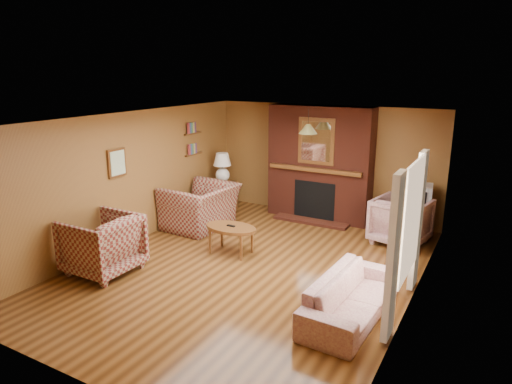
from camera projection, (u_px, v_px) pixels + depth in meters
The scene contains 20 objects.
floor at pixel (249, 268), 7.39m from camera, with size 6.50×6.50×0.00m, color #47270F.
ceiling at pixel (249, 119), 6.77m from camera, with size 6.50×6.50×0.00m, color white.
wall_back at pixel (324, 161), 9.82m from camera, with size 6.50×6.50×0.00m, color olive.
wall_front at pixel (78, 278), 4.34m from camera, with size 6.50×6.50×0.00m, color olive.
wall_left at pixel (129, 179), 8.25m from camera, with size 6.50×6.50×0.00m, color olive.
wall_right at pixel (416, 222), 5.91m from camera, with size 6.50×6.50×0.00m, color olive.
fireplace at pixel (320, 164), 9.60m from camera, with size 2.20×0.82×2.40m.
window_right at pixel (408, 232), 5.78m from camera, with size 0.10×1.85×2.00m.
bookshelf at pixel (194, 140), 9.71m from camera, with size 0.09×0.55×0.71m.
botanical_print at pixel (117, 163), 7.89m from camera, with size 0.05×0.40×0.50m.
pendant_light at pixel (308, 129), 8.81m from camera, with size 0.36×0.36×0.48m.
plaid_loveseat at pixel (200, 207), 9.19m from camera, with size 1.35×1.18×0.87m, color maroon.
plaid_armchair at pixel (102, 244), 7.15m from camera, with size 1.00×1.03×0.93m, color maroon.
floral_sofa at pixel (352, 296), 5.90m from camera, with size 1.90×0.74×0.56m, color #C5B299.
floral_armchair at pixel (401, 221), 8.35m from camera, with size 0.92×0.94×0.86m, color #C5B299.
coffee_table at pixel (231, 230), 7.89m from camera, with size 0.94×0.58×0.51m.
side_table at pixel (223, 196), 10.36m from camera, with size 0.50×0.50×0.66m, color #5F3216.
table_lamp at pixel (222, 166), 10.18m from camera, with size 0.40×0.40×0.66m.
tv_stand at pixel (415, 223), 8.72m from camera, with size 0.51×0.46×0.55m, color black.
crt_tv at pixel (417, 197), 8.58m from camera, with size 0.58×0.57×0.48m.
Camera 1 is at (3.41, -5.90, 3.12)m, focal length 32.00 mm.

